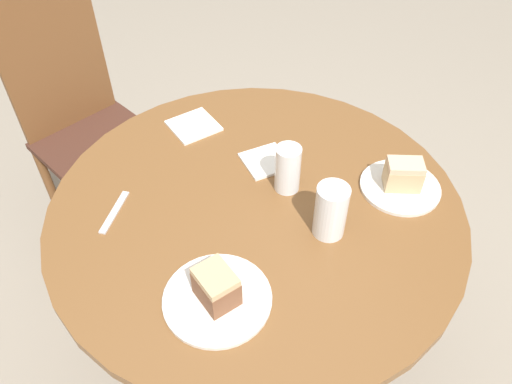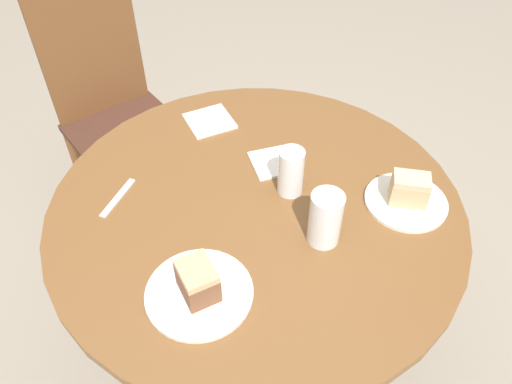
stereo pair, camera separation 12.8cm
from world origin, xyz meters
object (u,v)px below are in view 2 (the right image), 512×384
Objects in this scene: chair at (115,109)px; plate_near at (199,293)px; glass_lemonade at (291,174)px; cake_slice_far at (410,189)px; glass_water at (325,221)px; cake_slice_near at (198,281)px; plate_far at (406,202)px.

chair reaches higher than plate_near.
cake_slice_far is at bearing -36.11° from glass_lemonade.
glass_water is at bearing -93.96° from glass_lemonade.
glass_lemonade is at bearing 29.32° from cake_slice_near.
plate_near is 0.59m from cake_slice_far.
plate_far is 0.59m from cake_slice_near.
cake_slice_near is 0.81× the size of cake_slice_far.
cake_slice_near is at bearing -178.75° from plate_far.
cake_slice_near is 0.63× the size of glass_water.
cake_slice_near reaches higher than plate_near.
plate_near is at bearing -150.68° from glass_lemonade.
plate_far is 1.59× the size of glass_lemonade.
cake_slice_near is 0.33m from glass_water.
chair is 1.15m from cake_slice_near.
plate_far is 1.91× the size of cake_slice_far.
cake_slice_far is (0.00, 0.00, 0.05)m from plate_far.
cake_slice_near is at bearing -90.00° from plate_near.
plate_far is 0.27m from glass_water.
plate_near is 0.40m from glass_lemonade.
cake_slice_far is at bearing -75.27° from chair.
cake_slice_far is (0.51, -1.10, 0.28)m from chair.
cake_slice_near is at bearing -104.34° from chair.
glass_water is (-0.26, -0.00, 0.01)m from cake_slice_far.
cake_slice_near reaches higher than plate_far.
chair is 1.24m from cake_slice_far.
cake_slice_far is (0.59, 0.01, -0.00)m from cake_slice_near.
glass_water reaches higher than plate_near.
chair reaches higher than glass_lemonade.
chair is 1.23m from plate_far.
cake_slice_near is (-0.08, -1.11, 0.28)m from chair.
cake_slice_far is (0.59, 0.01, 0.05)m from plate_near.
cake_slice_far is at bearing 0.42° from glass_water.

